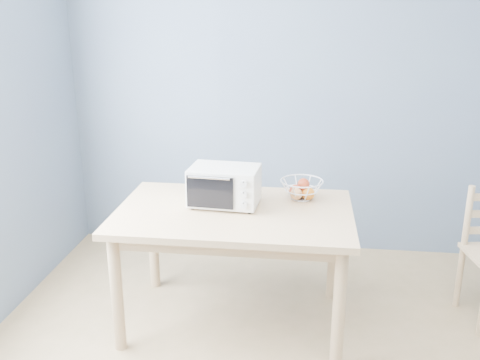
# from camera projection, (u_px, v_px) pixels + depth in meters

# --- Properties ---
(room) EXTENTS (4.01, 4.51, 2.61)m
(room) POSITION_uv_depth(u_px,v_px,m) (342.00, 181.00, 1.93)
(room) COLOR tan
(room) RESTS_ON ground
(dining_table) EXTENTS (1.40, 0.90, 0.75)m
(dining_table) POSITION_uv_depth(u_px,v_px,m) (234.00, 226.00, 3.20)
(dining_table) COLOR tan
(dining_table) RESTS_ON ground
(toaster_oven) EXTENTS (0.43, 0.32, 0.24)m
(toaster_oven) POSITION_uv_depth(u_px,v_px,m) (222.00, 185.00, 3.22)
(toaster_oven) COLOR silver
(toaster_oven) RESTS_ON dining_table
(fruit_basket) EXTENTS (0.35, 0.35, 0.14)m
(fruit_basket) POSITION_uv_depth(u_px,v_px,m) (301.00, 189.00, 3.33)
(fruit_basket) COLOR silver
(fruit_basket) RESTS_ON dining_table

